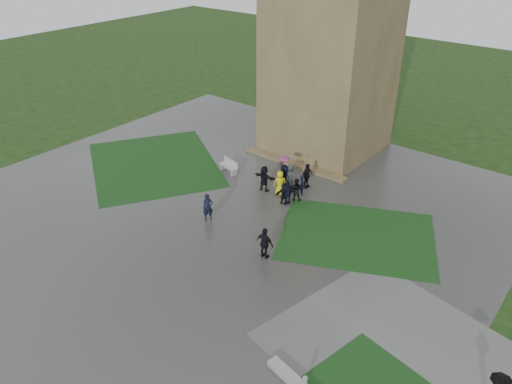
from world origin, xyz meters
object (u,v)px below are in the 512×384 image
Objects in this scene: pedestrian_mid at (208,207)px; pedestrian_near at (265,243)px; tower at (332,35)px; bench at (229,166)px.

pedestrian_near is at bearing -67.39° from pedestrian_mid.
bench is (-3.06, -8.43, -8.47)m from tower.
tower reaches higher than pedestrian_near.
pedestrian_near is (8.54, -6.70, 0.44)m from bench.
tower reaches higher than bench.
tower is at bearing 33.87° from pedestrian_mid.
pedestrian_near is (5.48, -15.13, -8.02)m from tower.
pedestrian_mid is (0.28, -14.20, -8.08)m from tower.
pedestrian_near is (5.20, -0.93, 0.06)m from pedestrian_mid.
tower is 9.42× the size of pedestrian_near.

